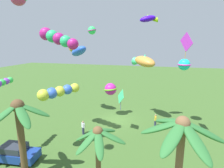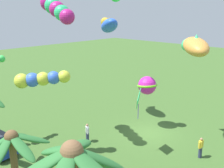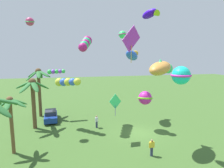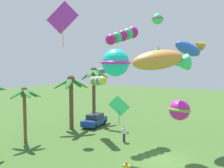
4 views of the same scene
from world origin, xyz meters
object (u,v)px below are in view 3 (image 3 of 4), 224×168
Objects in this scene: kite_fish_1 at (150,14)px; kite_ball_8 at (123,35)px; kite_diamond_7 at (131,39)px; palm_tree_3 at (39,80)px; kite_ball_9 at (181,75)px; kite_tube_4 at (67,82)px; kite_tube_11 at (85,43)px; parked_car_0 at (51,116)px; spectator_0 at (97,122)px; kite_ball_2 at (30,22)px; palm_tree_0 at (33,91)px; kite_diamond_0 at (115,102)px; spectator_1 at (152,147)px; kite_tube_3 at (56,72)px; kite_fish_10 at (161,68)px; kite_fish_5 at (132,55)px; kite_ball_6 at (145,98)px; palm_tree_2 at (11,110)px.

kite_ball_8 is (6.45, 0.82, -1.18)m from kite_fish_1.
kite_ball_8 is (10.24, -2.07, 1.36)m from kite_diamond_7.
palm_tree_3 is 21.29m from kite_ball_9.
kite_tube_4 is (-5.55, -4.16, 0.39)m from palm_tree_3.
kite_tube_11 is (8.46, 5.18, -2.15)m from kite_fish_1.
spectator_0 is at bearing -122.70° from parked_car_0.
kite_ball_2 reaches higher than parked_car_0.
palm_tree_0 reaches higher than kite_diamond_0.
kite_ball_8 is at bearing -97.81° from palm_tree_0.
kite_diamond_7 reaches higher than parked_car_0.
kite_ball_9 is (-6.74, -3.33, 3.44)m from kite_diamond_0.
palm_tree_0 is 2.90× the size of kite_fish_1.
spectator_1 is at bearing -152.62° from spectator_0.
spectator_1 is 12.04m from kite_fish_1.
kite_tube_3 is 1.26× the size of kite_ball_9.
kite_ball_2 is at bearing 62.61° from kite_fish_10.
kite_fish_5 is 0.94× the size of kite_fish_10.
kite_tube_11 reaches higher than kite_fish_10.
kite_fish_10 is at bearing -70.65° from kite_fish_1.
kite_fish_5 reaches higher than kite_ball_9.
kite_ball_9 is at bearing -154.92° from kite_tube_11.
kite_tube_11 is at bearing -78.93° from kite_ball_2.
kite_diamond_7 is 10.54m from kite_ball_8.
kite_tube_11 is (-3.27, -4.10, 3.82)m from kite_tube_3.
kite_fish_1 reaches higher than kite_ball_8.
kite_diamond_7 is at bearing 83.47° from kite_ball_9.
kite_ball_2 is 10.76m from kite_ball_8.
spectator_0 is 0.72× the size of kite_fish_1.
spectator_0 is 1.26× the size of kite_ball_8.
spectator_1 is 0.65× the size of kite_diamond_0.
kite_tube_11 is (-4.38, -6.61, 5.15)m from palm_tree_3.
spectator_0 is (-1.42, -7.68, -3.93)m from palm_tree_0.
kite_diamond_7 is (-11.08, -4.74, 4.36)m from kite_tube_4.
kite_ball_2 is at bearing 154.04° from kite_tube_3.
kite_tube_3 is (5.21, 5.17, 5.99)m from spectator_0.
parked_car_0 is at bearing 64.94° from kite_ball_6.
parked_car_0 is 16.79m from kite_fish_10.
kite_tube_11 reaches higher than kite_diamond_0.
palm_tree_2 reaches higher than kite_diamond_0.
kite_fish_10 is at bearing -95.24° from palm_tree_2.
spectator_1 is at bearing 164.66° from kite_ball_6.
palm_tree_2 is 3.44× the size of spectator_0.
kite_fish_1 reaches higher than kite_ball_9.
palm_tree_3 is 2.30× the size of kite_tube_4.
kite_diamond_0 is 0.54× the size of kite_tube_11.
palm_tree_0 reaches higher than palm_tree_2.
kite_ball_9 is 0.44× the size of kite_tube_11.
parked_car_0 is at bearing 44.21° from kite_fish_1.
kite_fish_10 is (-2.01, -4.07, 3.62)m from kite_diamond_0.
kite_fish_5 is (-2.40, -10.63, 2.36)m from kite_tube_3.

